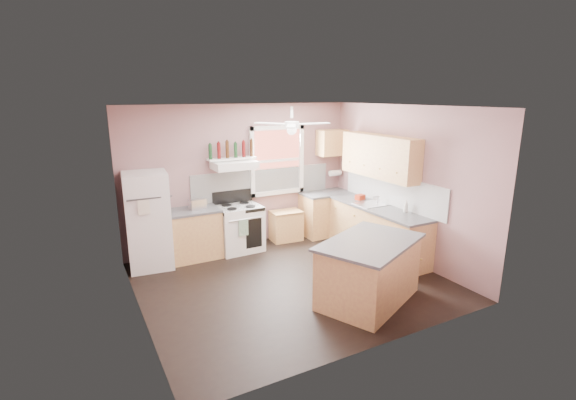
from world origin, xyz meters
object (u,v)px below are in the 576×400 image
refrigerator (148,221)px  stove (239,228)px  toaster (198,204)px  cart (286,226)px  island (369,272)px

refrigerator → stove: 1.67m
refrigerator → toaster: 0.88m
stove → cart: stove is taller
island → cart: bearing=62.0°
refrigerator → island: bearing=-41.4°
stove → island: 2.86m
refrigerator → stove: refrigerator is taller
refrigerator → stove: size_ratio=1.91×
toaster → island: size_ratio=0.19×
toaster → stove: bearing=-8.0°
refrigerator → cart: refrigerator is taller
refrigerator → cart: bearing=7.9°
toaster → stove: (0.76, -0.02, -0.56)m
toaster → island: (1.64, -2.73, -0.56)m
refrigerator → toaster: size_ratio=5.86×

